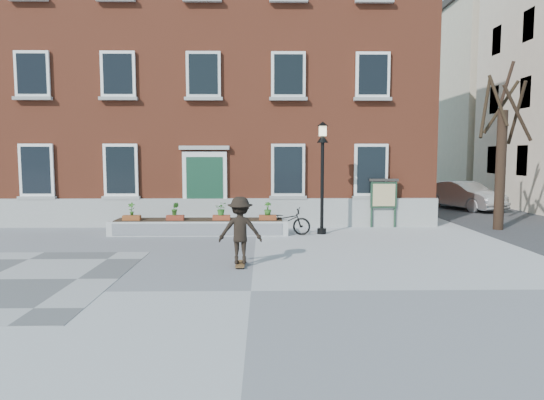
{
  "coord_description": "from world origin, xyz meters",
  "views": [
    {
      "loc": [
        0.27,
        -9.72,
        2.79
      ],
      "look_at": [
        0.5,
        4.0,
        1.5
      ],
      "focal_mm": 32.0,
      "sensor_mm": 36.0,
      "label": 1
    }
  ],
  "objects_px": {
    "parked_car": "(464,195)",
    "skateboarder": "(240,230)",
    "notice_board": "(384,195)",
    "lamp_post": "(322,162)",
    "bicycle": "(285,221)"
  },
  "relations": [
    {
      "from": "parked_car",
      "to": "skateboarder",
      "type": "bearing_deg",
      "value": -153.07
    },
    {
      "from": "parked_car",
      "to": "notice_board",
      "type": "xyz_separation_m",
      "value": [
        -5.62,
        -5.98,
        0.55
      ]
    },
    {
      "from": "lamp_post",
      "to": "notice_board",
      "type": "bearing_deg",
      "value": 30.63
    },
    {
      "from": "lamp_post",
      "to": "notice_board",
      "type": "xyz_separation_m",
      "value": [
        2.55,
        1.51,
        -1.28
      ]
    },
    {
      "from": "bicycle",
      "to": "parked_car",
      "type": "distance_m",
      "value": 12.17
    },
    {
      "from": "bicycle",
      "to": "lamp_post",
      "type": "bearing_deg",
      "value": -71.25
    },
    {
      "from": "notice_board",
      "to": "skateboarder",
      "type": "bearing_deg",
      "value": -128.79
    },
    {
      "from": "bicycle",
      "to": "notice_board",
      "type": "relative_size",
      "value": 0.97
    },
    {
      "from": "bicycle",
      "to": "parked_car",
      "type": "relative_size",
      "value": 0.42
    },
    {
      "from": "notice_board",
      "to": "lamp_post",
      "type": "bearing_deg",
      "value": -149.37
    },
    {
      "from": "parked_car",
      "to": "notice_board",
      "type": "relative_size",
      "value": 2.33
    },
    {
      "from": "notice_board",
      "to": "bicycle",
      "type": "bearing_deg",
      "value": -156.99
    },
    {
      "from": "bicycle",
      "to": "skateboarder",
      "type": "relative_size",
      "value": 1.03
    },
    {
      "from": "parked_car",
      "to": "notice_board",
      "type": "bearing_deg",
      "value": -155.3
    },
    {
      "from": "lamp_post",
      "to": "skateboarder",
      "type": "bearing_deg",
      "value": -118.08
    }
  ]
}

